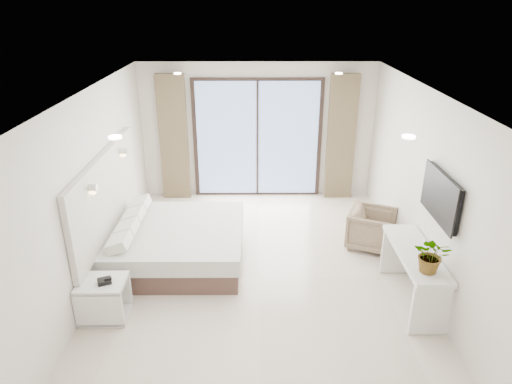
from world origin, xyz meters
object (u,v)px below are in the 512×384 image
console_desk (414,265)px  bed (175,243)px  nightstand (104,299)px  armchair (372,227)px

console_desk → bed: bearing=162.5°
nightstand → armchair: size_ratio=0.83×
console_desk → armchair: console_desk is taller
console_desk → armchair: 1.49m
nightstand → armchair: (3.84, 1.79, 0.09)m
bed → armchair: (3.14, 0.41, 0.06)m
nightstand → console_desk: size_ratio=0.39×
bed → nightstand: bearing=-116.8°
bed → console_desk: 3.50m
bed → armchair: 3.17m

